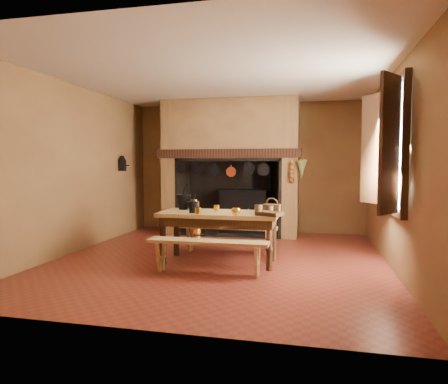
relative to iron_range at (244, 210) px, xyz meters
name	(u,v)px	position (x,y,z in m)	size (l,w,h in m)	color
floor	(220,259)	(0.04, -2.45, -0.48)	(5.50, 5.50, 0.00)	maroon
ceiling	(220,76)	(0.04, -2.45, 2.32)	(5.50, 5.50, 0.00)	silver
back_wall	(249,168)	(0.04, 0.30, 0.92)	(5.00, 0.02, 2.80)	olive
wall_left	(75,169)	(-2.46, -2.45, 0.92)	(0.02, 5.50, 2.80)	olive
wall_right	(394,170)	(2.54, -2.45, 0.92)	(0.02, 5.50, 2.80)	olive
wall_front	(147,173)	(0.04, -5.20, 0.92)	(5.00, 0.02, 2.80)	olive
chimney_breast	(231,148)	(-0.26, -0.14, 1.33)	(2.95, 0.96, 2.80)	olive
iron_range	(244,210)	(0.00, 0.00, 0.00)	(1.12, 0.55, 1.60)	black
hearth_pans	(196,228)	(-1.01, -0.23, -0.39)	(0.51, 0.62, 0.20)	gold
hanging_pans	(224,170)	(-0.30, -0.64, 0.88)	(1.92, 0.29, 0.27)	black
onion_string	(292,172)	(1.04, -0.66, 0.85)	(0.12, 0.10, 0.46)	#9A651C
herb_bunch	(302,169)	(1.22, -0.66, 0.90)	(0.20, 0.20, 0.35)	#5D6630
window	(388,147)	(2.39, -2.85, 1.22)	(0.39, 1.75, 1.76)	white
wall_coffee_mill	(122,162)	(-2.38, -0.90, 1.03)	(0.23, 0.16, 0.31)	black
work_table	(219,220)	(0.08, -2.65, 0.16)	(1.76, 0.78, 0.76)	tan
bench_front	(208,249)	(0.08, -3.32, -0.14)	(1.64, 0.29, 0.46)	tan
bench_back	(228,233)	(0.08, -2.02, -0.14)	(1.62, 0.28, 0.46)	tan
mortar_large	(183,201)	(-0.55, -2.45, 0.41)	(0.24, 0.24, 0.41)	black
mortar_small	(192,206)	(-0.28, -2.85, 0.38)	(0.17, 0.17, 0.29)	black
coffee_grinder	(194,205)	(-0.37, -2.47, 0.36)	(0.19, 0.15, 0.21)	#3D2413
brass_mug_a	(198,211)	(-0.16, -2.96, 0.33)	(0.09, 0.09, 0.10)	gold
brass_mug_b	(217,208)	(0.02, -2.56, 0.33)	(0.09, 0.09, 0.10)	gold
mixing_bowl	(265,209)	(0.74, -2.47, 0.32)	(0.30, 0.30, 0.07)	beige
stoneware_crock	(258,210)	(0.69, -2.84, 0.35)	(0.11, 0.11, 0.14)	#4E351D
glass_jar	(271,210)	(0.86, -2.75, 0.34)	(0.07, 0.07, 0.12)	beige
wicker_basket	(272,208)	(0.86, -2.67, 0.36)	(0.25, 0.19, 0.23)	#503518
wooden_tray	(270,214)	(0.86, -2.91, 0.31)	(0.33, 0.24, 0.06)	#3D2413
brass_cup	(236,212)	(0.39, -2.96, 0.33)	(0.13, 0.13, 0.10)	gold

